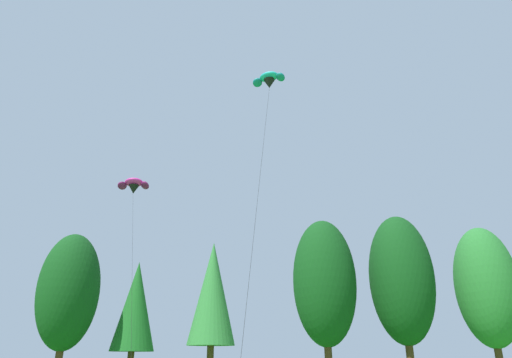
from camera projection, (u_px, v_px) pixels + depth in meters
treeline_tree_d at (70, 291)px, 41.05m from camera, size 5.30×5.30×12.98m
treeline_tree_e at (137, 306)px, 43.72m from camera, size 4.03×4.03×11.06m
treeline_tree_f at (214, 293)px, 44.41m from camera, size 4.47×4.47×13.05m
treeline_tree_g at (326, 282)px, 42.40m from camera, size 5.74×5.74×14.59m
treeline_tree_h at (403, 279)px, 43.36m from camera, size 5.92×5.92×15.27m
treeline_tree_i at (489, 286)px, 43.21m from camera, size 5.63×5.63×14.18m
parafoil_kite_high_magenta at (135, 186)px, 45.72m from camera, size 8.32×21.40×17.41m
parafoil_kite_mid_teal at (270, 80)px, 31.85m from camera, size 2.66×11.75×19.12m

